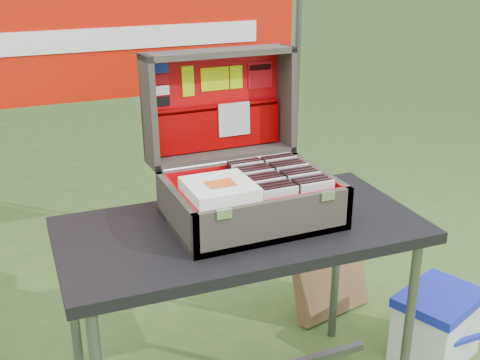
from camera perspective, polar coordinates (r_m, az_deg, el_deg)
name	(u,v)px	position (r m, az deg, el deg)	size (l,w,h in m)	color
table	(241,320)	(2.29, 0.11, -13.16)	(1.26, 0.63, 0.79)	black
table_top	(241,230)	(2.10, 0.12, -4.76)	(1.26, 0.63, 0.04)	black
table_leg_fr	(409,326)	(2.38, 15.70, -13.23)	(0.04, 0.04, 0.75)	#59595B
table_leg_bl	(75,323)	(2.39, -15.37, -12.96)	(0.04, 0.04, 0.75)	#59595B
table_leg_br	(336,264)	(2.72, 9.10, -7.91)	(0.04, 0.04, 0.75)	#59595B
suitcase	(245,141)	(2.08, 0.43, 3.74)	(0.57, 0.57, 0.55)	#433D36
suitcase_base_bottom	(251,217)	(2.12, 1.06, -3.56)	(0.57, 0.41, 0.02)	#433D36
suitcase_base_wall_front	(276,222)	(1.94, 3.39, -4.00)	(0.57, 0.02, 0.15)	#433D36
suitcase_base_wall_back	(230,182)	(2.26, -0.92, -0.19)	(0.57, 0.02, 0.15)	#433D36
suitcase_base_wall_left	(176,213)	(2.01, -6.06, -3.14)	(0.02, 0.41, 0.15)	#433D36
suitcase_base_wall_right	(319,189)	(2.21, 7.53, -0.84)	(0.02, 0.41, 0.15)	#433D36
suitcase_liner_floor	(251,214)	(2.12, 1.06, -3.21)	(0.52, 0.36, 0.01)	red
suitcase_latch_left	(224,214)	(1.83, -1.53, -3.23)	(0.05, 0.01, 0.03)	silver
suitcase_latch_right	(328,196)	(1.99, 8.31, -1.48)	(0.05, 0.01, 0.03)	silver
suitcase_hinge	(229,162)	(2.24, -1.04, 1.72)	(0.02, 0.02, 0.51)	silver
suitcase_lid_back	(214,102)	(2.32, -2.49, 7.41)	(0.57, 0.41, 0.02)	#433D36
suitcase_lid_rim_far	(218,53)	(2.23, -2.06, 11.96)	(0.57, 0.02, 0.15)	#433D36
suitcase_lid_rim_near	(222,154)	(2.31, -1.75, 2.47)	(0.57, 0.02, 0.15)	#433D36
suitcase_lid_rim_left	(149,112)	(2.18, -8.63, 6.37)	(0.02, 0.41, 0.15)	#433D36
suitcase_lid_rim_right	(285,98)	(2.37, 4.30, 7.75)	(0.02, 0.41, 0.15)	#433D36
suitcase_lid_liner	(215,103)	(2.31, -2.36, 7.35)	(0.52, 0.36, 0.01)	red
suitcase_liner_wall_front	(274,217)	(1.95, 3.21, -3.54)	(0.52, 0.01, 0.13)	red
suitcase_liner_wall_back	(232,180)	(2.24, -0.78, -0.05)	(0.52, 0.01, 0.13)	red
suitcase_liner_wall_left	(180,209)	(2.01, -5.68, -2.79)	(0.01, 0.36, 0.13)	red
suitcase_liner_wall_right	(316,187)	(2.20, 7.22, -0.63)	(0.01, 0.36, 0.13)	red
suitcase_lid_pocket	(218,128)	(2.31, -2.12, 4.98)	(0.50, 0.16, 0.03)	#8F0001
suitcase_pocket_edge	(218,107)	(2.29, -2.13, 6.92)	(0.49, 0.02, 0.02)	#8F0001
suitcase_pocket_cd	(234,119)	(2.31, -0.57, 5.79)	(0.13, 0.13, 0.01)	silver
lid_sticker_cc_a	(160,68)	(2.22, -7.55, 10.45)	(0.06, 0.03, 0.00)	#1933B2
lid_sticker_cc_b	(161,79)	(2.22, -7.48, 9.43)	(0.06, 0.03, 0.00)	red
lid_sticker_cc_c	(162,90)	(2.23, -7.42, 8.42)	(0.06, 0.03, 0.00)	white
lid_sticker_cc_d	(163,101)	(2.24, -7.36, 7.41)	(0.06, 0.03, 0.00)	black
lid_card_neon_tall	(188,81)	(2.25, -4.95, 9.31)	(0.05, 0.11, 0.00)	#B7EB07
lid_card_neon_main	(215,79)	(2.29, -2.39, 9.55)	(0.11, 0.09, 0.00)	#B7EB07
lid_card_neon_small	(236,77)	(2.32, -0.37, 9.73)	(0.05, 0.09, 0.00)	#B7EB07
lid_sticker_band	(260,75)	(2.36, 1.94, 9.92)	(0.10, 0.10, 0.00)	red
lid_sticker_band_bar	(260,67)	(2.36, 1.93, 10.64)	(0.09, 0.02, 0.00)	black
cd_left_0	(281,209)	(1.97, 3.87, -2.78)	(0.13, 0.01, 0.14)	silver
cd_left_1	(278,207)	(1.99, 3.58, -2.54)	(0.13, 0.01, 0.14)	black
cd_left_2	(275,204)	(2.01, 3.29, -2.30)	(0.13, 0.01, 0.14)	black
cd_left_3	(272,202)	(2.03, 3.02, -2.07)	(0.13, 0.01, 0.14)	black
cd_left_4	(269,199)	(2.05, 2.74, -1.84)	(0.13, 0.01, 0.14)	silver
cd_left_5	(266,197)	(2.06, 2.47, -1.62)	(0.13, 0.01, 0.14)	black
cd_left_6	(263,195)	(2.08, 2.21, -1.40)	(0.13, 0.01, 0.14)	black
cd_left_7	(260,192)	(2.10, 1.95, -1.19)	(0.13, 0.01, 0.14)	black
cd_left_8	(258,190)	(2.12, 1.70, -0.97)	(0.13, 0.01, 0.14)	silver
cd_left_9	(255,188)	(2.14, 1.45, -0.77)	(0.13, 0.01, 0.14)	black
cd_left_10	(253,186)	(2.16, 1.20, -0.56)	(0.13, 0.01, 0.14)	black
cd_left_11	(250,184)	(2.18, 0.96, -0.36)	(0.13, 0.01, 0.14)	black
cd_left_12	(248,182)	(2.20, 0.72, -0.16)	(0.13, 0.01, 0.14)	silver
cd_left_13	(245,180)	(2.21, 0.49, 0.03)	(0.13, 0.01, 0.14)	black
cd_left_14	(243,178)	(2.23, 0.26, 0.22)	(0.13, 0.01, 0.14)	black
cd_right_0	(317,203)	(2.03, 7.32, -2.14)	(0.13, 0.01, 0.14)	silver
cd_right_1	(314,200)	(2.05, 7.00, -1.92)	(0.13, 0.01, 0.14)	black
cd_right_2	(310,198)	(2.07, 6.70, -1.69)	(0.13, 0.01, 0.14)	black
cd_right_3	(307,196)	(2.09, 6.40, -1.47)	(0.13, 0.01, 0.14)	black
cd_right_4	(304,193)	(2.11, 6.10, -1.26)	(0.13, 0.01, 0.14)	silver
cd_right_5	(301,191)	(2.12, 5.81, -1.05)	(0.13, 0.01, 0.14)	black
cd_right_6	(298,189)	(2.14, 5.53, -0.84)	(0.13, 0.01, 0.14)	black
cd_right_7	(295,187)	(2.16, 5.25, -0.64)	(0.13, 0.01, 0.14)	black
cd_right_8	(292,185)	(2.18, 4.97, -0.43)	(0.13, 0.01, 0.14)	silver
cd_right_9	(289,182)	(2.20, 4.70, -0.24)	(0.13, 0.01, 0.14)	black
cd_right_10	(287,180)	(2.21, 4.43, -0.04)	(0.13, 0.01, 0.14)	black
cd_right_11	(284,178)	(2.23, 4.17, 0.15)	(0.13, 0.01, 0.14)	black
cd_right_12	(281,176)	(2.25, 3.91, 0.34)	(0.13, 0.01, 0.14)	silver
cd_right_13	(278,175)	(2.27, 3.66, 0.52)	(0.13, 0.01, 0.14)	black
cd_right_14	(276,173)	(2.29, 3.41, 0.70)	(0.13, 0.01, 0.14)	black
songbook_0	(220,194)	(1.95, -1.95, -1.31)	(0.21, 0.21, 0.01)	white
songbook_1	(220,192)	(1.95, -1.95, -1.17)	(0.21, 0.21, 0.01)	white
songbook_2	(220,191)	(1.95, -1.95, -1.03)	(0.21, 0.21, 0.01)	white
songbook_3	(220,189)	(1.94, -1.95, -0.90)	(0.21, 0.21, 0.01)	white
songbook_4	(220,188)	(1.94, -1.95, -0.76)	(0.21, 0.21, 0.01)	white
songbook_5	(220,187)	(1.94, -1.96, -0.62)	(0.21, 0.21, 0.01)	white
songbook_6	(219,185)	(1.94, -1.96, -0.49)	(0.21, 0.21, 0.01)	white
songbook_7	(219,184)	(1.94, -1.96, -0.35)	(0.21, 0.21, 0.01)	white
songbook_graphic	(221,184)	(1.93, -1.85, -0.34)	(0.09, 0.07, 0.00)	#D85919
cooler	(436,325)	(2.81, 18.12, -12.98)	(0.36, 0.27, 0.32)	white
cooler_body	(436,330)	(2.82, 18.07, -13.34)	(0.34, 0.26, 0.27)	white
cooler_lid	(440,298)	(2.73, 18.44, -10.60)	(0.36, 0.27, 0.04)	#1725BA
cooler_handle	(460,342)	(2.71, 20.17, -14.21)	(0.21, 0.02, 0.02)	#1725BA
cardboard_box	(329,272)	(2.98, 8.48, -8.63)	(0.41, 0.06, 0.43)	brown
banner_post_right	(296,113)	(3.27, 5.29, 6.33)	(0.03, 0.03, 1.70)	#59595B
banner	(136,37)	(2.87, -9.84, 13.20)	(1.60, 0.01, 0.55)	#B91405
banner_text	(137,37)	(2.86, -9.78, 13.17)	(1.20, 0.00, 0.10)	white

